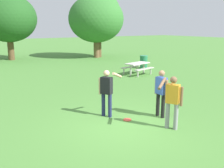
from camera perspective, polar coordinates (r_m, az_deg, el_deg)
ground_plane at (r=8.23m, az=2.91°, el=-9.26°), size 120.00×120.00×0.00m
person_thrower at (r=7.88m, az=13.35°, el=-3.20°), size 0.83×0.55×1.64m
person_catcher at (r=8.74m, az=-1.19°, el=-1.27°), size 0.83×0.55×1.64m
person_bystander at (r=8.88m, az=10.90°, el=-1.41°), size 0.23×0.61×1.64m
frisbee at (r=8.68m, az=3.44°, el=-7.96°), size 0.28×0.28×0.03m
picnic_table_near at (r=16.62m, az=5.70°, el=4.02°), size 1.96×1.74×0.77m
trash_can_beside_table at (r=19.18m, az=7.08°, el=4.92°), size 0.59×0.59×0.96m
tree_far_right at (r=25.50m, az=-22.18°, el=13.42°), size 5.05×5.05×5.92m
tree_slender_mid at (r=25.67m, az=-3.57°, el=14.27°), size 5.37×5.37×6.04m
tree_back_left at (r=26.11m, az=-3.06°, el=15.94°), size 4.26×4.26×6.37m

